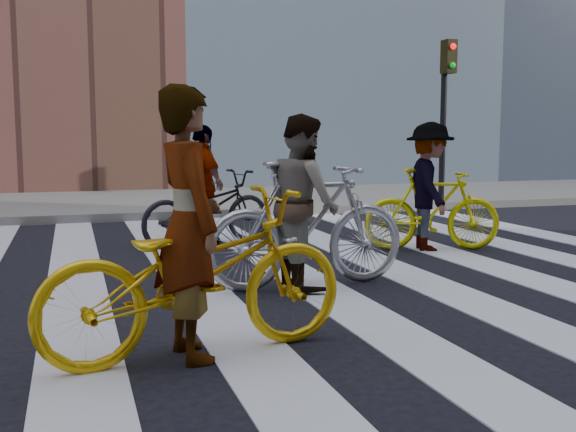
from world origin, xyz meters
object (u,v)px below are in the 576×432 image
rider_right (429,187)px  rider_rear (203,185)px  bike_silver_mid (308,225)px  bike_yellow_right (432,209)px  traffic_signal (446,94)px  bike_dark_rear (207,208)px  rider_left (189,224)px  bike_yellow_left (197,274)px  rider_mid (303,202)px

rider_right → rider_rear: size_ratio=1.02×
bike_silver_mid → bike_yellow_right: bearing=-59.1°
traffic_signal → bike_dark_rear: 6.54m
bike_dark_rear → rider_left: size_ratio=1.07×
bike_dark_rear → rider_rear: 0.31m
bike_yellow_left → rider_right: bearing=-56.9°
traffic_signal → bike_dark_rear: size_ratio=1.75×
bike_silver_mid → bike_dark_rear: size_ratio=1.07×
rider_mid → rider_right: rider_mid is taller
bike_yellow_right → rider_rear: size_ratio=1.09×
traffic_signal → bike_yellow_left: 10.14m
bike_yellow_left → rider_right: rider_right is taller
rider_rear → rider_left: bearing=150.2°
traffic_signal → bike_yellow_right: size_ratio=1.91×
rider_mid → rider_rear: rider_mid is taller
bike_yellow_right → bike_dark_rear: size_ratio=0.92×
bike_yellow_left → bike_dark_rear: (0.95, 4.52, -0.05)m
rider_mid → rider_right: size_ratio=1.02×
bike_yellow_right → rider_rear: 2.99m
rider_mid → traffic_signal: bearing=-43.9°
traffic_signal → bike_yellow_left: size_ratio=1.59×
bike_yellow_right → rider_mid: (-2.27, -1.52, 0.30)m
bike_dark_rear → traffic_signal: bearing=-77.9°
bike_silver_mid → rider_rear: rider_rear is taller
bike_yellow_right → rider_left: rider_left is taller
bike_yellow_left → rider_rear: 4.62m
rider_left → rider_rear: bearing=-21.2°
bike_yellow_right → bike_silver_mid: bearing=140.2°
bike_silver_mid → rider_rear: (-0.47, 2.82, 0.19)m
bike_yellow_right → rider_left: bearing=147.3°
bike_silver_mid → rider_mid: (-0.05, 0.00, 0.22)m
bike_yellow_left → bike_yellow_right: (3.59, 3.23, -0.03)m
bike_silver_mid → bike_yellow_right: 2.69m
bike_dark_rear → bike_yellow_right: bearing=-134.1°
bike_yellow_left → rider_rear: rider_rear is taller
bike_yellow_right → rider_mid: bearing=139.6°
rider_left → rider_rear: size_ratio=1.11×
bike_yellow_left → traffic_signal: bearing=-49.1°
traffic_signal → rider_left: size_ratio=1.88×
bike_yellow_left → rider_mid: 2.17m
traffic_signal → rider_right: 5.49m
bike_yellow_left → rider_rear: bearing=-20.6°
bike_yellow_left → rider_rear: size_ratio=1.31×
bike_silver_mid → bike_dark_rear: bearing=4.9°
rider_rear → traffic_signal: bearing=-78.1°
bike_yellow_left → bike_dark_rear: bearing=-21.2°
bike_yellow_left → bike_yellow_right: size_ratio=1.21×
bike_yellow_left → bike_dark_rear: bike_yellow_left is taller
bike_dark_rear → rider_rear: (-0.05, 0.00, 0.30)m
traffic_signal → rider_left: 10.12m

